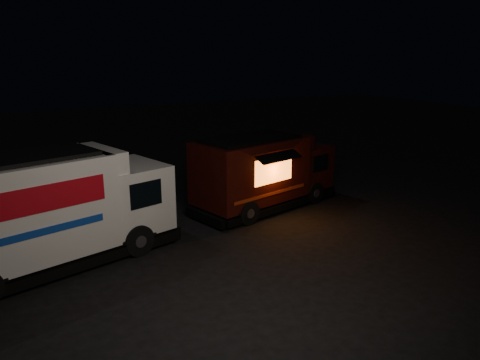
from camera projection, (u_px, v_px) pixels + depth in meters
ground at (242, 255)px, 13.62m from camera, size 80.00×80.00×0.00m
white_truck at (50, 210)px, 12.64m from camera, size 7.45×4.21×3.20m
red_truck at (265, 171)px, 17.57m from camera, size 6.36×3.59×2.79m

